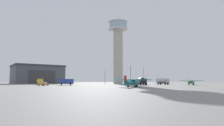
{
  "coord_description": "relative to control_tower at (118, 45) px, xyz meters",
  "views": [
    {
      "loc": [
        0.22,
        -54.97,
        1.84
      ],
      "look_at": [
        -1.43,
        25.79,
        9.34
      ],
      "focal_mm": 30.62,
      "sensor_mm": 36.0,
      "label": 1
    }
  ],
  "objects": [
    {
      "name": "truck_fuel_tanker_silver",
      "position": [
        20.92,
        -22.78,
        -21.61
      ],
      "size": [
        6.39,
        4.32,
        3.04
      ],
      "rotation": [
        0.0,
        0.0,
        0.31
      ],
      "color": "#38383D",
      "rests_on": "ground_plane"
    },
    {
      "name": "truck_fuel_tanker_black",
      "position": [
        9.72,
        -32.44,
        -21.62
      ],
      "size": [
        3.8,
        7.1,
        3.04
      ],
      "rotation": [
        0.0,
        0.0,
        4.82
      ],
      "color": "#38383D",
      "rests_on": "ground_plane"
    },
    {
      "name": "truck_flatbed_yellow",
      "position": [
        -36.09,
        -27.15,
        -22.05
      ],
      "size": [
        3.72,
        5.89,
        2.66
      ],
      "rotation": [
        0.0,
        0.0,
        4.88
      ],
      "color": "#38383D",
      "rests_on": "ground_plane"
    },
    {
      "name": "truck_box_blue",
      "position": [
        -22.06,
        -35.11,
        -21.81
      ],
      "size": [
        6.19,
        4.27,
        2.62
      ],
      "rotation": [
        0.0,
        0.0,
        3.47
      ],
      "color": "#38383D",
      "rests_on": "ground_plane"
    },
    {
      "name": "airplane_teal",
      "position": [
        3.08,
        -61.27,
        -21.84
      ],
      "size": [
        9.74,
        8.22,
        3.18
      ],
      "rotation": [
        0.0,
        0.0,
        0.97
      ],
      "color": "teal",
      "rests_on": "ground_plane"
    },
    {
      "name": "hangar",
      "position": [
        -52.91,
        9.38,
        -17.41
      ],
      "size": [
        38.17,
        36.92,
        11.8
      ],
      "rotation": [
        0.0,
        0.0,
        -0.93
      ],
      "color": "#4C5159",
      "rests_on": "ground_plane"
    },
    {
      "name": "light_post_west",
      "position": [
        6.06,
        -17.87,
        -17.67
      ],
      "size": [
        0.44,
        0.44,
        9.6
      ],
      "color": "#38383D",
      "rests_on": "ground_plane"
    },
    {
      "name": "light_post_east",
      "position": [
        14.53,
        -5.22,
        -17.65
      ],
      "size": [
        0.44,
        0.44,
        9.64
      ],
      "color": "#38383D",
      "rests_on": "ground_plane"
    },
    {
      "name": "car_orange",
      "position": [
        -28.18,
        -44.45,
        -22.59
      ],
      "size": [
        3.06,
        4.72,
        1.37
      ],
      "rotation": [
        0.0,
        0.0,
        1.29
      ],
      "color": "orange",
      "rests_on": "ground_plane"
    },
    {
      "name": "light_post_north",
      "position": [
        -7.44,
        -8.87,
        -18.72
      ],
      "size": [
        0.44,
        0.44,
        7.61
      ],
      "color": "#38383D",
      "rests_on": "ground_plane"
    },
    {
      "name": "ground_plane",
      "position": [
        -1.59,
        -59.76,
        -23.33
      ],
      "size": [
        400.0,
        400.0,
        0.0
      ],
      "primitive_type": "plane",
      "color": "gray"
    },
    {
      "name": "control_tower",
      "position": [
        0.0,
        0.0,
        0.0
      ],
      "size": [
        11.75,
        11.75,
        41.97
      ],
      "color": "#B2AD9E",
      "rests_on": "ground_plane"
    },
    {
      "name": "airplane_green",
      "position": [
        31.33,
        -30.94,
        -22.03
      ],
      "size": [
        8.3,
        7.27,
        2.77
      ],
      "rotation": [
        0.0,
        0.0,
        0.93
      ],
      "color": "#287A42",
      "rests_on": "ground_plane"
    }
  ]
}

